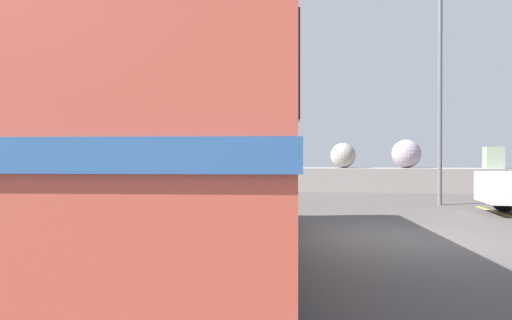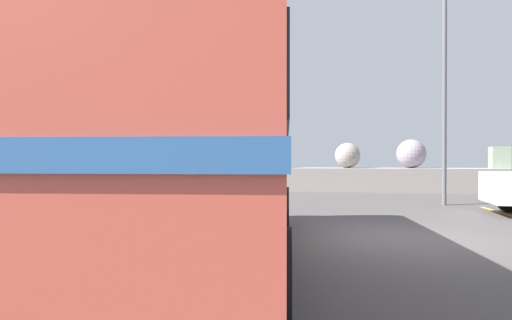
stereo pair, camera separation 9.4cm
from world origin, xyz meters
name	(u,v)px [view 2 (the right image)]	position (x,y,z in m)	size (l,w,h in m)	color
ground	(401,239)	(0.00, 0.00, 0.01)	(32.00, 26.00, 0.02)	#4A4544
breakwater	(354,176)	(0.24, 11.80, 0.72)	(31.36, 2.29, 2.45)	gray
vintage_coach	(209,129)	(-3.32, -2.26, 2.05)	(2.94, 8.71, 3.70)	black
second_coach	(18,135)	(-7.56, -0.87, 2.05)	(2.74, 8.67, 3.70)	black
lamp_post	(448,88)	(2.71, 6.08, 3.88)	(1.10, 0.52, 6.94)	#5B5B60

